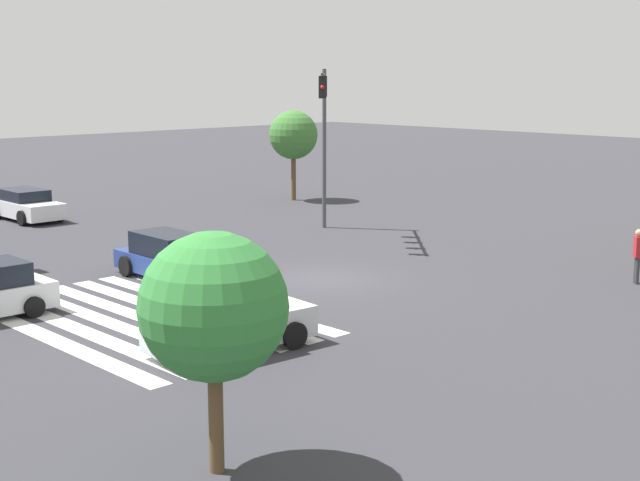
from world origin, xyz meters
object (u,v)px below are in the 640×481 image
object	(u,v)px
traffic_signal_mast	(324,111)
car_2	(169,258)
tree_corner_c	(293,135)
pedestrian	(638,253)
car_0	(26,205)
tree_corner_a	(214,307)
car_3	(228,322)

from	to	relation	value
traffic_signal_mast	car_2	distance (m)	10.78
traffic_signal_mast	tree_corner_c	world-z (taller)	traffic_signal_mast
car_2	pedestrian	world-z (taller)	pedestrian
traffic_signal_mast	car_2	size ratio (longest dim) A/B	1.50
tree_corner_c	traffic_signal_mast	bearing A→B (deg)	-35.72
car_0	car_2	distance (m)	15.31
traffic_signal_mast	car_0	bearing A→B (deg)	-105.67
car_0	tree_corner_a	xyz separation A→B (m)	(28.07, -10.20, 2.23)
traffic_signal_mast	car_2	bearing A→B (deg)	-31.25
tree_corner_c	pedestrian	bearing A→B (deg)	-13.16
car_0	tree_corner_a	size ratio (longest dim) A/B	1.04
pedestrian	car_2	bearing A→B (deg)	1.30
car_2	car_0	bearing A→B (deg)	172.96
traffic_signal_mast	car_3	distance (m)	17.02
car_2	tree_corner_c	bearing A→B (deg)	127.00
traffic_signal_mast	tree_corner_c	bearing A→B (deg)	-170.72
car_3	pedestrian	distance (m)	14.69
car_2	pedestrian	distance (m)	15.53
car_0	car_3	bearing A→B (deg)	-14.05
car_3	tree_corner_a	xyz separation A→B (m)	(5.27, -4.39, 2.19)
car_0	pedestrian	distance (m)	27.68
car_2	car_3	distance (m)	8.43
tree_corner_a	tree_corner_c	world-z (taller)	tree_corner_c
tree_corner_a	tree_corner_c	bearing A→B (deg)	135.48
pedestrian	tree_corner_a	xyz separation A→B (m)	(1.71, -18.64, 1.91)
car_0	tree_corner_c	size ratio (longest dim) A/B	0.90
traffic_signal_mast	tree_corner_a	size ratio (longest dim) A/B	1.66
car_2	car_3	size ratio (longest dim) A/B	1.09
tree_corner_a	traffic_signal_mast	bearing A→B (deg)	131.24
car_2	tree_corner_a	size ratio (longest dim) A/B	1.11
tree_corner_c	car_2	bearing A→B (deg)	-54.55
car_3	traffic_signal_mast	bearing A→B (deg)	41.99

